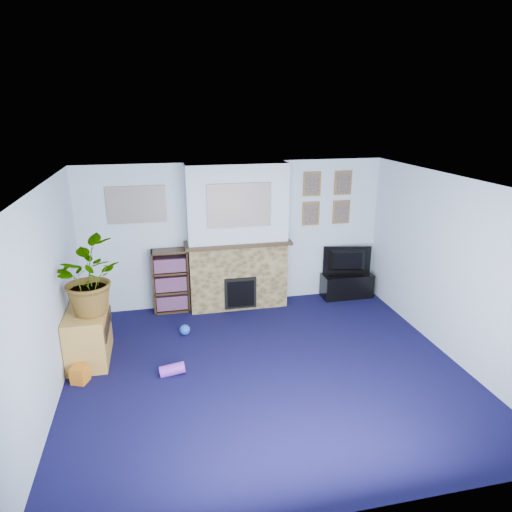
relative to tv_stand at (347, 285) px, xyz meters
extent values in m
cube|color=#0F0E35|center=(-1.95, -2.03, -0.23)|extent=(5.00, 4.50, 0.01)
cube|color=white|center=(-1.95, -2.03, 2.17)|extent=(5.00, 4.50, 0.01)
cube|color=silver|center=(-1.95, 0.22, 0.97)|extent=(5.00, 0.04, 2.40)
cube|color=silver|center=(-1.95, -4.28, 0.97)|extent=(5.00, 0.04, 2.40)
cube|color=silver|center=(-4.45, -2.03, 0.97)|extent=(0.04, 4.50, 2.40)
cube|color=silver|center=(0.55, -2.03, 0.97)|extent=(0.04, 4.50, 2.40)
cube|color=brown|center=(-1.95, 0.02, 0.33)|extent=(1.60, 0.40, 1.10)
cube|color=brown|center=(-1.95, 0.02, 1.52)|extent=(1.60, 0.40, 1.30)
cube|color=brown|center=(-1.95, -0.01, 0.90)|extent=(1.72, 0.50, 0.05)
cube|color=brown|center=(-1.95, -0.19, 0.10)|extent=(0.52, 0.08, 0.52)
cube|color=brown|center=(-1.95, -0.23, 0.10)|extent=(0.44, 0.02, 0.44)
cube|color=gray|center=(-1.95, -0.19, 1.55)|extent=(1.00, 0.03, 0.68)
cube|color=gray|center=(-3.50, 0.21, 1.55)|extent=(0.90, 0.03, 0.58)
cube|color=brown|center=(-0.65, 0.20, 1.77)|extent=(0.30, 0.03, 0.40)
cube|color=brown|center=(-0.10, 0.20, 1.77)|extent=(0.30, 0.03, 0.40)
cube|color=brown|center=(-0.65, 0.20, 1.27)|extent=(0.30, 0.03, 0.40)
cube|color=brown|center=(-0.10, 0.20, 1.27)|extent=(0.30, 0.03, 0.40)
cube|color=black|center=(0.00, 0.00, 0.00)|extent=(0.88, 0.37, 0.42)
imported|color=black|center=(0.00, 0.02, 0.44)|extent=(0.85, 0.27, 0.48)
cube|color=#322212|center=(-3.05, 0.20, 0.30)|extent=(0.58, 0.02, 1.05)
cube|color=#322212|center=(-3.33, 0.07, 0.30)|extent=(0.03, 0.28, 1.05)
cube|color=#322212|center=(-2.78, 0.07, 0.30)|extent=(0.03, 0.28, 1.05)
cube|color=#322212|center=(-3.05, 0.07, -0.21)|extent=(0.56, 0.28, 0.03)
cube|color=#322212|center=(-3.05, 0.07, 0.12)|extent=(0.56, 0.28, 0.03)
cube|color=#322212|center=(-3.05, 0.07, 0.46)|extent=(0.56, 0.28, 0.03)
cube|color=#322212|center=(-3.05, 0.07, 0.81)|extent=(0.56, 0.28, 0.03)
cube|color=#322212|center=(-3.05, 0.06, -0.05)|extent=(0.50, 0.22, 0.24)
cube|color=#322212|center=(-3.05, 0.06, 0.28)|extent=(0.50, 0.22, 0.24)
cube|color=#322212|center=(-3.05, 0.06, 0.59)|extent=(0.50, 0.22, 0.22)
cube|color=#BC8D3C|center=(-4.19, -1.24, 0.12)|extent=(0.50, 0.90, 0.70)
imported|color=#26661E|center=(-4.14, -1.29, 0.95)|extent=(1.04, 1.09, 0.95)
cube|color=gold|center=(-2.08, -0.03, 1.00)|extent=(0.10, 0.06, 0.14)
cylinder|color=#B2BFC6|center=(-1.73, -0.03, 1.01)|extent=(0.05, 0.05, 0.15)
sphere|color=gray|center=(-2.45, -0.03, 0.99)|extent=(0.14, 0.14, 0.14)
cylinder|color=orange|center=(-1.33, -0.03, 0.99)|extent=(0.06, 0.06, 0.12)
cube|color=#198C26|center=(-4.14, -1.03, -0.08)|extent=(0.40, 0.37, 0.26)
sphere|color=blue|center=(-2.91, -0.83, -0.14)|extent=(0.16, 0.16, 0.16)
cube|color=orange|center=(-4.25, -1.79, -0.12)|extent=(0.23, 0.23, 0.22)
cylinder|color=purple|center=(-3.14, -1.87, -0.15)|extent=(0.33, 0.15, 0.19)
camera|label=1|loc=(-3.18, -6.99, 3.01)|focal=32.00mm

